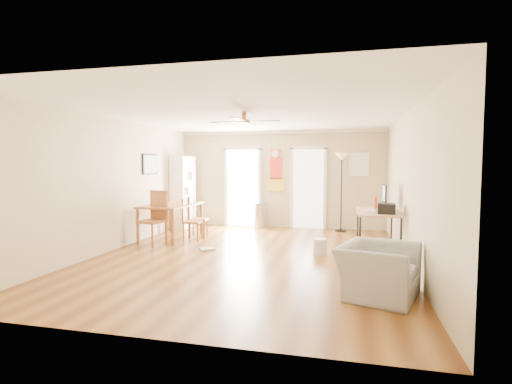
% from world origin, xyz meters
% --- Properties ---
extents(floor, '(7.00, 7.00, 0.00)m').
position_xyz_m(floor, '(0.00, 0.00, 0.00)').
color(floor, brown).
rests_on(floor, ground).
extents(ceiling, '(5.50, 7.00, 0.00)m').
position_xyz_m(ceiling, '(0.00, 0.00, 2.60)').
color(ceiling, silver).
rests_on(ceiling, floor).
extents(wall_back, '(5.50, 0.04, 2.60)m').
position_xyz_m(wall_back, '(0.00, 3.50, 1.30)').
color(wall_back, beige).
rests_on(wall_back, floor).
extents(wall_front, '(5.50, 0.04, 2.60)m').
position_xyz_m(wall_front, '(0.00, -3.50, 1.30)').
color(wall_front, beige).
rests_on(wall_front, floor).
extents(wall_left, '(0.04, 7.00, 2.60)m').
position_xyz_m(wall_left, '(-2.75, 0.00, 1.30)').
color(wall_left, beige).
rests_on(wall_left, floor).
extents(wall_right, '(0.04, 7.00, 2.60)m').
position_xyz_m(wall_right, '(2.75, 0.00, 1.30)').
color(wall_right, beige).
rests_on(wall_right, floor).
extents(crown_molding, '(5.50, 7.00, 0.08)m').
position_xyz_m(crown_molding, '(0.00, 0.00, 2.56)').
color(crown_molding, white).
rests_on(crown_molding, wall_back).
extents(kitchen_doorway, '(0.90, 0.10, 2.10)m').
position_xyz_m(kitchen_doorway, '(-1.05, 3.48, 1.05)').
color(kitchen_doorway, white).
rests_on(kitchen_doorway, wall_back).
extents(bathroom_doorway, '(0.80, 0.10, 2.10)m').
position_xyz_m(bathroom_doorway, '(0.75, 3.48, 1.05)').
color(bathroom_doorway, white).
rests_on(bathroom_doorway, wall_back).
extents(wall_decal, '(0.46, 0.03, 1.10)m').
position_xyz_m(wall_decal, '(-0.13, 3.48, 1.55)').
color(wall_decal, red).
rests_on(wall_decal, wall_back).
extents(ac_grille, '(0.50, 0.04, 0.60)m').
position_xyz_m(ac_grille, '(2.05, 3.47, 1.70)').
color(ac_grille, white).
rests_on(ac_grille, wall_back).
extents(framed_poster, '(0.04, 0.66, 0.48)m').
position_xyz_m(framed_poster, '(-2.73, 1.40, 1.70)').
color(framed_poster, black).
rests_on(framed_poster, wall_left).
extents(ceiling_fan, '(1.24, 1.24, 0.20)m').
position_xyz_m(ceiling_fan, '(0.00, -0.30, 2.43)').
color(ceiling_fan, '#593819').
rests_on(ceiling_fan, ceiling).
extents(bookshelf, '(0.45, 0.89, 1.91)m').
position_xyz_m(bookshelf, '(-2.54, 2.82, 0.96)').
color(bookshelf, white).
rests_on(bookshelf, floor).
extents(dining_table, '(1.02, 1.62, 0.79)m').
position_xyz_m(dining_table, '(-2.15, 1.29, 0.40)').
color(dining_table, '#AA6837').
rests_on(dining_table, floor).
extents(dining_chair_right_a, '(0.45, 0.45, 0.95)m').
position_xyz_m(dining_chair_right_a, '(-1.60, 1.56, 0.47)').
color(dining_chair_right_a, '#A66035').
rests_on(dining_chair_right_a, floor).
extents(dining_chair_right_b, '(0.40, 0.40, 0.93)m').
position_xyz_m(dining_chair_right_b, '(-1.60, 1.23, 0.46)').
color(dining_chair_right_b, '#9D6032').
rests_on(dining_chair_right_b, floor).
extents(dining_chair_near, '(0.58, 0.58, 1.13)m').
position_xyz_m(dining_chair_near, '(-2.23, 0.52, 0.57)').
color(dining_chair_near, '#A66635').
rests_on(dining_chair_near, floor).
extents(trash_can, '(0.33, 0.33, 0.68)m').
position_xyz_m(trash_can, '(-0.52, 3.24, 0.34)').
color(trash_can, silver).
rests_on(trash_can, floor).
extents(torchiere_lamp, '(0.45, 0.45, 1.99)m').
position_xyz_m(torchiere_lamp, '(1.62, 3.19, 0.99)').
color(torchiere_lamp, black).
rests_on(torchiere_lamp, floor).
extents(computer_desk, '(0.76, 1.51, 0.81)m').
position_xyz_m(computer_desk, '(2.32, 0.83, 0.41)').
color(computer_desk, tan).
rests_on(computer_desk, floor).
extents(imac, '(0.24, 0.51, 0.48)m').
position_xyz_m(imac, '(2.47, 1.10, 1.05)').
color(imac, black).
rests_on(imac, computer_desk).
extents(keyboard, '(0.19, 0.45, 0.02)m').
position_xyz_m(keyboard, '(2.20, 0.79, 0.82)').
color(keyboard, silver).
rests_on(keyboard, computer_desk).
extents(printer, '(0.34, 0.38, 0.18)m').
position_xyz_m(printer, '(2.45, 0.45, 0.90)').
color(printer, black).
rests_on(printer, computer_desk).
extents(orange_bottle, '(0.10, 0.10, 0.25)m').
position_xyz_m(orange_bottle, '(2.30, 1.12, 0.93)').
color(orange_bottle, '#E84714').
rests_on(orange_bottle, computer_desk).
extents(wastebasket_a, '(0.32, 0.32, 0.29)m').
position_xyz_m(wastebasket_a, '(1.27, 0.48, 0.15)').
color(wastebasket_a, silver).
rests_on(wastebasket_a, floor).
extents(floor_cloth, '(0.35, 0.34, 0.04)m').
position_xyz_m(floor_cloth, '(-0.93, 0.31, 0.02)').
color(floor_cloth, '#A5A6A0').
rests_on(floor_cloth, floor).
extents(armchair, '(1.17, 1.25, 0.66)m').
position_xyz_m(armchair, '(2.15, -1.71, 0.33)').
color(armchair, gray).
rests_on(armchair, floor).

